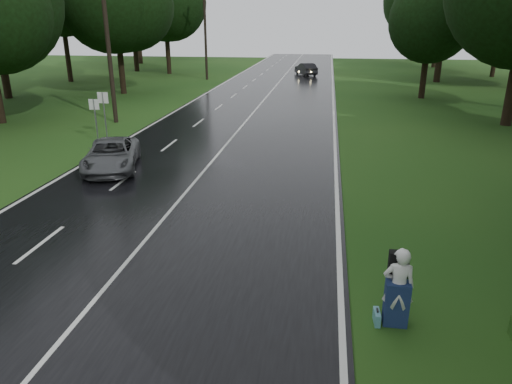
% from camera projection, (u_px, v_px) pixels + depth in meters
% --- Properties ---
extents(ground, '(160.00, 160.00, 0.00)m').
position_uv_depth(ground, '(106.00, 289.00, 11.67)').
color(ground, '#234915').
rests_on(ground, ground).
extents(road, '(12.00, 140.00, 0.04)m').
position_uv_depth(road, '(244.00, 124.00, 30.25)').
color(road, black).
rests_on(road, ground).
extents(lane_center, '(0.12, 140.00, 0.01)m').
position_uv_depth(lane_center, '(244.00, 124.00, 30.24)').
color(lane_center, silver).
rests_on(lane_center, road).
extents(grey_car, '(3.43, 5.12, 1.30)m').
position_uv_depth(grey_car, '(112.00, 155.00, 20.84)').
color(grey_car, '#4C4E51').
rests_on(grey_car, road).
extents(far_car, '(3.10, 4.67, 1.45)m').
position_uv_depth(far_car, '(306.00, 69.00, 57.68)').
color(far_car, black).
rests_on(far_car, road).
extents(hitchhiker, '(0.68, 0.61, 1.85)m').
position_uv_depth(hitchhiker, '(398.00, 289.00, 10.06)').
color(hitchhiker, silver).
rests_on(hitchhiker, ground).
extents(suitcase, '(0.14, 0.42, 0.30)m').
position_uv_depth(suitcase, '(377.00, 317.00, 10.31)').
color(suitcase, teal).
rests_on(suitcase, ground).
extents(utility_pole_mid, '(1.80, 0.28, 10.77)m').
position_uv_depth(utility_pole_mid, '(116.00, 122.00, 31.00)').
color(utility_pole_mid, black).
rests_on(utility_pole_mid, ground).
extents(utility_pole_far, '(1.80, 0.28, 10.25)m').
position_uv_depth(utility_pole_far, '(207.00, 80.00, 53.83)').
color(utility_pole_far, black).
rests_on(utility_pole_far, ground).
extents(road_sign_a, '(0.56, 0.10, 2.35)m').
position_uv_depth(road_sign_a, '(98.00, 142.00, 25.96)').
color(road_sign_a, white).
rests_on(road_sign_a, ground).
extents(road_sign_b, '(0.62, 0.10, 2.57)m').
position_uv_depth(road_sign_b, '(107.00, 137.00, 26.99)').
color(road_sign_b, white).
rests_on(road_sign_b, ground).
extents(tree_left_d, '(7.92, 7.92, 12.38)m').
position_uv_depth(tree_left_d, '(2.00, 123.00, 30.81)').
color(tree_left_d, black).
rests_on(tree_left_d, ground).
extents(tree_left_e, '(8.91, 8.91, 13.92)m').
position_uv_depth(tree_left_e, '(124.00, 93.00, 43.38)').
color(tree_left_e, black).
rests_on(tree_left_e, ground).
extents(tree_left_f, '(9.61, 9.61, 15.02)m').
position_uv_depth(tree_left_f, '(169.00, 74.00, 59.78)').
color(tree_left_f, black).
rests_on(tree_left_f, ground).
extents(tree_right_d, '(9.01, 9.01, 14.08)m').
position_uv_depth(tree_right_d, '(505.00, 125.00, 30.12)').
color(tree_right_d, black).
rests_on(tree_right_d, ground).
extents(tree_right_e, '(7.32, 7.32, 11.44)m').
position_uv_depth(tree_right_e, '(421.00, 98.00, 40.79)').
color(tree_right_e, black).
rests_on(tree_right_e, ground).
extents(tree_right_f, '(8.42, 8.42, 13.16)m').
position_uv_depth(tree_right_f, '(436.00, 82.00, 51.72)').
color(tree_right_f, black).
rests_on(tree_right_f, ground).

